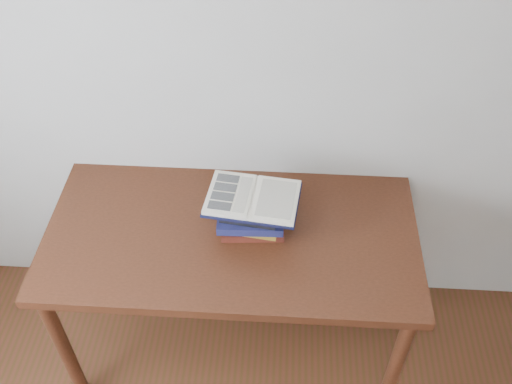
{
  "coord_description": "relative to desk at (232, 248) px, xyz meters",
  "views": [
    {
      "loc": [
        0.12,
        -0.1,
        2.53
      ],
      "look_at": [
        0.03,
        1.39,
        1.03
      ],
      "focal_mm": 40.0,
      "sensor_mm": 36.0,
      "label": 1
    }
  ],
  "objects": [
    {
      "name": "book_stack",
      "position": [
        0.08,
        0.03,
        0.17
      ],
      "size": [
        0.27,
        0.21,
        0.15
      ],
      "color": "#5B2416",
      "rests_on": "desk"
    },
    {
      "name": "open_book",
      "position": [
        0.08,
        0.04,
        0.26
      ],
      "size": [
        0.38,
        0.28,
        0.03
      ],
      "rotation": [
        0.0,
        0.0,
        -0.12
      ],
      "color": "black",
      "rests_on": "book_stack"
    },
    {
      "name": "desk",
      "position": [
        0.0,
        0.0,
        0.0
      ],
      "size": [
        1.49,
        0.75,
        0.8
      ],
      "color": "#4A2212",
      "rests_on": "ground"
    }
  ]
}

